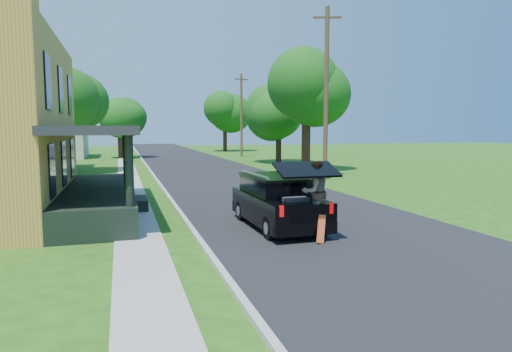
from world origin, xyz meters
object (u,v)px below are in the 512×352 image
object	(u,v)px
skateboarder	(315,192)
utility_pole_near	(326,92)
black_suv	(278,201)
tree_right_near	(306,89)

from	to	relation	value
skateboarder	utility_pole_near	bearing A→B (deg)	-128.40
black_suv	tree_right_near	bearing A→B (deg)	63.56
skateboarder	tree_right_near	distance (m)	21.38
skateboarder	black_suv	bearing A→B (deg)	-89.92
black_suv	tree_right_near	distance (m)	20.02
skateboarder	utility_pole_near	xyz separation A→B (m)	(6.71, 13.65, 3.84)
tree_right_near	utility_pole_near	world-z (taller)	utility_pole_near
black_suv	utility_pole_near	xyz separation A→B (m)	(7.11, 11.82, 4.35)
black_suv	utility_pole_near	distance (m)	14.46
black_suv	tree_right_near	world-z (taller)	tree_right_near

